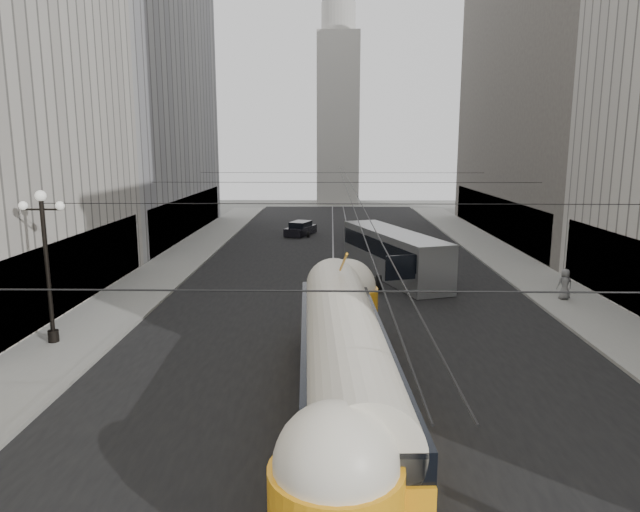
{
  "coord_description": "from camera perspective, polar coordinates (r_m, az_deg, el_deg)",
  "views": [
    {
      "loc": [
        -0.91,
        -4.7,
        8.23
      ],
      "look_at": [
        -1.32,
        15.92,
        4.28
      ],
      "focal_mm": 32.0,
      "sensor_mm": 36.0,
      "label": 1
    }
  ],
  "objects": [
    {
      "name": "pedestrian_sidewalk_right",
      "position": [
        33.36,
        23.28,
        -2.59
      ],
      "size": [
        0.86,
        0.58,
        1.67
      ],
      "primitive_type": "imported",
      "rotation": [
        0.0,
        0.0,
        3.25
      ],
      "color": "slate",
      "rests_on": "sidewalk_right"
    },
    {
      "name": "streetcar",
      "position": [
        17.91,
        2.41,
        -10.31
      ],
      "size": [
        3.23,
        16.49,
        3.62
      ],
      "color": "#FBA215",
      "rests_on": "ground"
    },
    {
      "name": "sidewalk_right",
      "position": [
        43.47,
        18.39,
        -0.52
      ],
      "size": [
        4.0,
        72.0,
        0.15
      ],
      "primitive_type": "cube",
      "color": "gray",
      "rests_on": "ground"
    },
    {
      "name": "rail_left",
      "position": [
        38.1,
        1.35,
        -1.63
      ],
      "size": [
        0.12,
        85.0,
        0.04
      ],
      "primitive_type": "cube",
      "color": "gray",
      "rests_on": "ground"
    },
    {
      "name": "building_left_far",
      "position": [
        56.38,
        -19.48,
        16.45
      ],
      "size": [
        12.6,
        28.6,
        28.6
      ],
      "color": "#999999",
      "rests_on": "ground"
    },
    {
      "name": "rail_right",
      "position": [
        38.13,
        3.6,
        -1.63
      ],
      "size": [
        0.12,
        85.0,
        0.04
      ],
      "primitive_type": "cube",
      "color": "gray",
      "rests_on": "ground"
    },
    {
      "name": "road",
      "position": [
        38.11,
        2.48,
        -1.63
      ],
      "size": [
        20.0,
        85.0,
        0.02
      ],
      "primitive_type": "cube",
      "color": "black",
      "rests_on": "ground"
    },
    {
      "name": "sidewalk_left",
      "position": [
        42.96,
        -13.85,
        -0.41
      ],
      "size": [
        4.0,
        72.0,
        0.15
      ],
      "primitive_type": "cube",
      "color": "gray",
      "rests_on": "ground"
    },
    {
      "name": "sedan_dark_far",
      "position": [
        54.06,
        -1.95,
        2.73
      ],
      "size": [
        3.01,
        4.49,
        1.31
      ],
      "color": "black",
      "rests_on": "ground"
    },
    {
      "name": "lamppost_left_mid",
      "position": [
        25.92,
        -25.69,
        -0.2
      ],
      "size": [
        1.86,
        0.44,
        6.37
      ],
      "color": "black",
      "rests_on": "sidewalk_left"
    },
    {
      "name": "distant_tower",
      "position": [
        84.97,
        1.81,
        15.39
      ],
      "size": [
        6.0,
        6.0,
        31.36
      ],
      "color": "#B2AFA8",
      "rests_on": "ground"
    },
    {
      "name": "catenary",
      "position": [
        36.28,
        2.78,
        7.13
      ],
      "size": [
        25.0,
        72.0,
        0.23
      ],
      "color": "black",
      "rests_on": "ground"
    },
    {
      "name": "building_right_far",
      "position": [
        57.27,
        23.77,
        18.08
      ],
      "size": [
        12.6,
        32.6,
        32.6
      ],
      "color": "#514C47",
      "rests_on": "ground"
    },
    {
      "name": "city_bus",
      "position": [
        36.75,
        7.32,
        0.4
      ],
      "size": [
        6.03,
        12.06,
        2.95
      ],
      "color": "gray",
      "rests_on": "ground"
    },
    {
      "name": "sedan_white_far",
      "position": [
        51.27,
        3.95,
        2.35
      ],
      "size": [
        2.25,
        4.81,
        1.48
      ],
      "color": "silver",
      "rests_on": "ground"
    }
  ]
}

